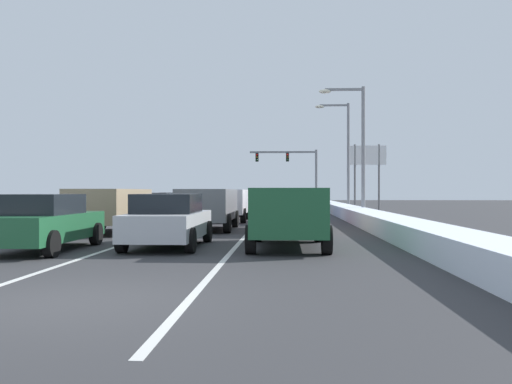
{
  "coord_description": "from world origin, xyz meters",
  "views": [
    {
      "loc": [
        3.09,
        -7.73,
        1.59
      ],
      "look_at": [
        0.56,
        40.55,
        1.52
      ],
      "focal_mm": 38.57,
      "sensor_mm": 36.0,
      "label": 1
    }
  ],
  "objects": [
    {
      "name": "suv_white_center_lane_third",
      "position": [
        0.07,
        21.25,
        1.02
      ],
      "size": [
        2.16,
        4.9,
        1.67
      ],
      "color": "silver",
      "rests_on": "ground"
    },
    {
      "name": "sedan_red_center_lane_fourth",
      "position": [
        -0.02,
        27.85,
        0.76
      ],
      "size": [
        2.0,
        4.5,
        1.51
      ],
      "color": "maroon",
      "rests_on": "ground"
    },
    {
      "name": "sedan_maroon_left_lane_third",
      "position": [
        -3.46,
        19.79,
        0.76
      ],
      "size": [
        2.0,
        4.5,
        1.51
      ],
      "color": "maroon",
      "rests_on": "ground"
    },
    {
      "name": "snow_bank_right_shoulder",
      "position": [
        7.0,
        26.78,
        0.33
      ],
      "size": [
        1.41,
        58.91,
        0.66
      ],
      "primitive_type": "cube",
      "color": "silver",
      "rests_on": "ground"
    },
    {
      "name": "sedan_maroon_right_lane_third",
      "position": [
        3.39,
        19.68,
        0.76
      ],
      "size": [
        2.0,
        4.5,
        1.51
      ],
      "color": "maroon",
      "rests_on": "ground"
    },
    {
      "name": "street_lamp_right_mid",
      "position": [
        7.63,
        34.81,
        4.99
      ],
      "size": [
        2.66,
        0.36,
        8.36
      ],
      "color": "gray",
      "rests_on": "ground"
    },
    {
      "name": "suv_green_right_lane_nearest",
      "position": [
        3.19,
        7.78,
        1.02
      ],
      "size": [
        2.16,
        4.9,
        1.67
      ],
      "color": "#1E5633",
      "rests_on": "ground"
    },
    {
      "name": "lane_stripe_between_right_lane_and_center_lane",
      "position": [
        1.7,
        26.78,
        0.0
      ],
      "size": [
        0.14,
        58.91,
        0.01
      ],
      "primitive_type": "cube",
      "color": "silver",
      "rests_on": "ground"
    },
    {
      "name": "ground_plane",
      "position": [
        0.0,
        21.42,
        0.0
      ],
      "size": [
        139.24,
        139.24,
        0.0
      ],
      "primitive_type": "plane",
      "color": "#333335"
    },
    {
      "name": "sedan_navy_left_lane_fourth",
      "position": [
        -3.56,
        25.75,
        0.76
      ],
      "size": [
        2.0,
        4.5,
        1.51
      ],
      "color": "navy",
      "rests_on": "ground"
    },
    {
      "name": "suv_tan_left_lane_second",
      "position": [
        -3.52,
        12.84,
        1.02
      ],
      "size": [
        2.16,
        4.9,
        1.67
      ],
      "color": "#937F60",
      "rests_on": "ground"
    },
    {
      "name": "suv_gray_center_lane_second",
      "position": [
        -0.03,
        14.6,
        1.02
      ],
      "size": [
        2.16,
        4.9,
        1.67
      ],
      "color": "slate",
      "rests_on": "ground"
    },
    {
      "name": "sedan_green_left_lane_nearest",
      "position": [
        -3.36,
        6.59,
        0.76
      ],
      "size": [
        2.0,
        4.5,
        1.51
      ],
      "color": "#1E5633",
      "rests_on": "ground"
    },
    {
      "name": "snow_bank_left_shoulder",
      "position": [
        -7.0,
        26.78,
        0.44
      ],
      "size": [
        1.3,
        58.91,
        0.88
      ],
      "primitive_type": "cube",
      "color": "silver",
      "rests_on": "ground"
    },
    {
      "name": "sedan_navy_right_lane_fourth",
      "position": [
        3.59,
        26.22,
        0.76
      ],
      "size": [
        2.0,
        4.5,
        1.51
      ],
      "color": "navy",
      "rests_on": "ground"
    },
    {
      "name": "street_lamp_right_near",
      "position": [
        7.22,
        24.1,
        4.59
      ],
      "size": [
        2.66,
        0.36,
        7.6
      ],
      "color": "gray",
      "rests_on": "ground"
    },
    {
      "name": "sedan_silver_center_lane_nearest",
      "position": [
        -0.2,
        7.69,
        0.76
      ],
      "size": [
        2.0,
        4.5,
        1.51
      ],
      "color": "#B7BABF",
      "rests_on": "ground"
    },
    {
      "name": "sedan_charcoal_center_lane_fifth",
      "position": [
        0.13,
        34.46,
        0.76
      ],
      "size": [
        2.0,
        4.5,
        1.51
      ],
      "color": "#38383D",
      "rests_on": "ground"
    },
    {
      "name": "suv_black_right_lane_fifth",
      "position": [
        3.35,
        33.35,
        1.02
      ],
      "size": [
        2.16,
        4.9,
        1.67
      ],
      "color": "black",
      "rests_on": "ground"
    },
    {
      "name": "roadside_sign_right",
      "position": [
        9.96,
        38.59,
        4.02
      ],
      "size": [
        3.2,
        0.16,
        5.5
      ],
      "color": "#59595B",
      "rests_on": "ground"
    },
    {
      "name": "suv_tan_right_lane_second",
      "position": [
        3.32,
        13.99,
        1.02
      ],
      "size": [
        2.16,
        4.9,
        1.67
      ],
      "color": "#937F60",
      "rests_on": "ground"
    },
    {
      "name": "lane_stripe_between_center_lane_and_left_lane",
      "position": [
        -1.7,
        26.78,
        0.0
      ],
      "size": [
        0.14,
        58.91,
        0.01
      ],
      "primitive_type": "cube",
      "color": "silver",
      "rests_on": "ground"
    },
    {
      "name": "suv_black_left_lane_fifth",
      "position": [
        -3.36,
        32.82,
        1.02
      ],
      "size": [
        2.16,
        4.9,
        1.67
      ],
      "color": "black",
      "rests_on": "ground"
    },
    {
      "name": "traffic_light_gantry",
      "position": [
        4.27,
        53.54,
        4.5
      ],
      "size": [
        7.54,
        0.47,
        6.2
      ],
      "color": "slate",
      "rests_on": "ground"
    }
  ]
}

